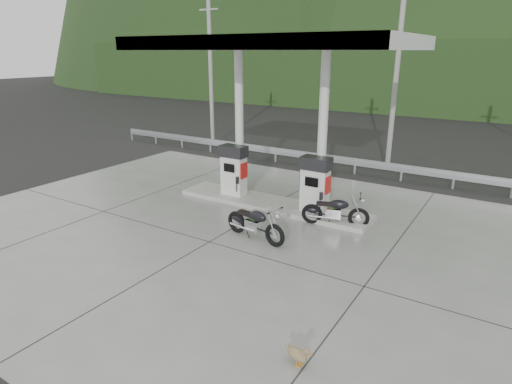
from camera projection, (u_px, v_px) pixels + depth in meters
The scene contains 17 objects.
ground at pixel (230, 231), 12.88m from camera, with size 160.00×160.00×0.00m, color black.
forecourt_apron at pixel (230, 230), 12.87m from camera, with size 18.00×14.00×0.02m, color slate.
pump_island at pixel (272, 204), 14.85m from camera, with size 7.00×1.40×0.15m, color gray.
gas_pump_left at pixel (234, 170), 15.36m from camera, with size 0.95×0.55×1.80m, color silver, non-canonical shape.
gas_pump_right at pixel (315, 184), 13.73m from camera, with size 0.95×0.55×1.80m, color silver, non-canonical shape.
canopy_column_left at pixel (239, 124), 15.17m from camera, with size 0.30×0.30×5.00m, color silver.
canopy_column_right at pixel (323, 133), 13.55m from camera, with size 0.30×0.30×5.00m, color silver.
canopy_roof at pixel (274, 43), 13.19m from camera, with size 8.50×5.00×0.40m, color silver.
guardrail at pixel (334, 155), 19.07m from camera, with size 26.00×0.16×1.42m, color #ACAEB5, non-canonical shape.
road at pixel (359, 155), 22.10m from camera, with size 60.00×7.00×0.01m, color black.
utility_pole_a at pixel (211, 73), 23.30m from camera, with size 0.22×0.22×8.00m, color gray.
utility_pole_b at pixel (396, 79), 18.23m from camera, with size 0.22×0.22×8.00m, color gray.
tree_band at pixel (437, 78), 36.01m from camera, with size 80.00×6.00×6.00m, color black.
forested_hills at pixel (475, 89), 61.02m from camera, with size 100.00×40.00×140.00m, color black, non-canonical shape.
motorcycle_left at pixel (255, 224), 12.12m from camera, with size 1.97×0.62×0.93m, color black, non-canonical shape.
motorcycle_right at pixel (335, 212), 13.06m from camera, with size 1.93×0.61×0.91m, color black, non-canonical shape.
duck at pixel (297, 355), 7.32m from camera, with size 0.51×0.14×0.37m, color brown, non-canonical shape.
Camera 1 is at (7.00, -9.60, 5.16)m, focal length 30.00 mm.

